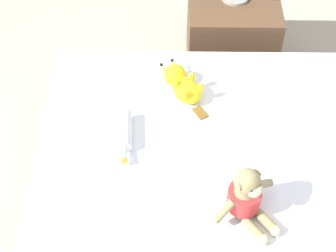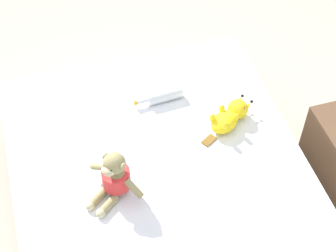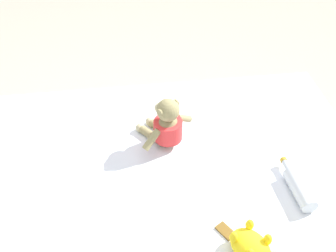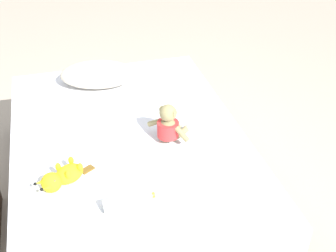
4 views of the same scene
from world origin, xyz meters
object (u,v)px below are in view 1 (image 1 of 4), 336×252
at_px(bed, 257,196).
at_px(plush_yellow_creature, 182,84).
at_px(glass_bottle, 124,132).
at_px(nightstand, 230,36).
at_px(plush_monkey, 246,198).

bearing_deg(bed, plush_yellow_creature, -140.31).
distance_m(glass_bottle, nightstand, 1.06).
bearing_deg(glass_bottle, bed, 76.85).
distance_m(plush_monkey, glass_bottle, 0.58).
relative_size(plush_yellow_creature, glass_bottle, 1.22).
bearing_deg(glass_bottle, nightstand, 150.15).
bearing_deg(plush_monkey, nightstand, 177.66).
xyz_separation_m(bed, nightstand, (-1.03, -0.05, 0.02)).
distance_m(bed, glass_bottle, 0.64).
xyz_separation_m(glass_bottle, nightstand, (-0.89, 0.51, -0.24)).
bearing_deg(nightstand, glass_bottle, -29.85).
relative_size(plush_yellow_creature, nightstand, 0.61).
relative_size(plush_monkey, nightstand, 0.51).
distance_m(plush_monkey, nightstand, 1.28).
relative_size(bed, glass_bottle, 7.56).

